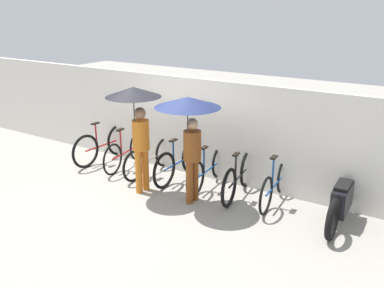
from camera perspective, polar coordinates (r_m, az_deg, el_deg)
name	(u,v)px	position (r m, az deg, el deg)	size (l,w,h in m)	color
ground_plane	(138,203)	(8.00, -7.22, -7.80)	(30.00, 30.00, 0.00)	#9E998E
back_wall	(191,127)	(8.99, -0.19, 2.35)	(13.41, 0.12, 2.07)	silver
parked_bicycle_0	(103,145)	(10.08, -11.78, -0.09)	(0.44, 1.81, 0.97)	black
parked_bicycle_1	(126,151)	(9.63, -8.78, -0.94)	(0.44, 1.71, 1.04)	black
parked_bicycle_2	(150,158)	(9.19, -5.57, -1.82)	(0.44, 1.73, 1.02)	black
parked_bicycle_3	(179,162)	(8.83, -1.79, -2.40)	(0.44, 1.77, 1.01)	black
parked_bicycle_4	(208,169)	(8.50, 2.20, -3.33)	(0.44, 1.79, 1.07)	black
parked_bicycle_5	(238,177)	(8.14, 6.21, -4.38)	(0.44, 1.74, 1.08)	black
parked_bicycle_6	(275,184)	(7.97, 11.02, -5.22)	(0.44, 1.72, 1.05)	black
pedestrian_leading	(136,110)	(7.89, -7.47, 4.48)	(1.02, 1.02, 2.08)	#C66B1E
pedestrian_center	(189,118)	(7.36, -0.40, 3.55)	(1.14, 1.14, 1.99)	brown
motorcycle	(342,201)	(7.57, 19.33, -7.13)	(0.58, 1.97, 0.90)	black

